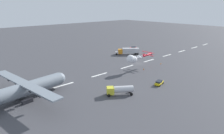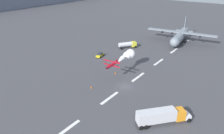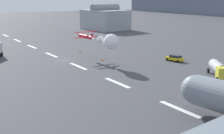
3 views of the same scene
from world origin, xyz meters
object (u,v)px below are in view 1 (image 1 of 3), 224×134
Objects in this scene: cargo_transport_plane at (29,88)px; airport_staff_sedan at (159,83)px; traffic_cone_near at (161,63)px; traffic_cone_far at (144,69)px; stunt_biplane_red at (134,59)px; followme_car_yellow at (133,48)px; fuel_tanker_truck at (120,90)px; semi_truck_orange at (128,51)px.

cargo_transport_plane is 7.16× the size of airport_staff_sedan.
traffic_cone_far is (12.68, -0.17, 0.00)m from traffic_cone_near.
stunt_biplane_red is 3.90× the size of followme_car_yellow.
fuel_tanker_truck is 40.50m from traffic_cone_near.
traffic_cone_near is at bearing 174.65° from stunt_biplane_red.
followme_car_yellow is 44.14m from traffic_cone_far.
cargo_transport_plane is 66.56m from semi_truck_orange.
stunt_biplane_red is at bearing -106.05° from airport_staff_sedan.
cargo_transport_plane reaches higher than airport_staff_sedan.
cargo_transport_plane reaches higher than semi_truck_orange.
followme_car_yellow is 5.85× the size of traffic_cone_far.
followme_car_yellow reaches higher than traffic_cone_near.
fuel_tanker_truck is 16.75m from airport_staff_sedan.
cargo_transport_plane is at bearing -5.20° from stunt_biplane_red.
stunt_biplane_red is at bearing 174.80° from cargo_transport_plane.
traffic_cone_near is (2.94, 24.50, -1.73)m from semi_truck_orange.
cargo_transport_plane is 48.58m from traffic_cone_far.
semi_truck_orange is (-20.78, -22.83, -3.49)m from stunt_biplane_red.
followme_car_yellow is (-14.05, -8.36, -1.30)m from semi_truck_orange.
stunt_biplane_red reaches higher than followme_car_yellow.
cargo_transport_plane is 27.70m from fuel_tanker_truck.
airport_staff_sedan is at bearing 167.79° from fuel_tanker_truck.
stunt_biplane_red reaches higher than fuel_tanker_truck.
traffic_cone_far is at bearing -156.57° from fuel_tanker_truck.
stunt_biplane_red is 31.06m from semi_truck_orange.
semi_truck_orange is 28.96m from traffic_cone_far.
traffic_cone_near is at bearing 62.66° from followme_car_yellow.
traffic_cone_near is at bearing 179.25° from traffic_cone_far.
cargo_transport_plane reaches higher than followme_car_yellow.
traffic_cone_far is at bearing 173.58° from cargo_transport_plane.
followme_car_yellow is (-55.88, -44.05, -0.92)m from fuel_tanker_truck.
fuel_tanker_truck is at bearing 142.62° from cargo_transport_plane.
semi_truck_orange is at bearing -123.02° from airport_staff_sedan.
fuel_tanker_truck is (21.06, 12.87, -3.87)m from stunt_biplane_red.
traffic_cone_far is at bearing 47.77° from followme_car_yellow.
cargo_transport_plane is 2.85× the size of semi_truck_orange.
cargo_transport_plane reaches higher than stunt_biplane_red.
fuel_tanker_truck is 11.03× the size of traffic_cone_near.
semi_truck_orange is at bearing -132.31° from stunt_biplane_red.
traffic_cone_far is (-48.18, 5.42, -3.10)m from cargo_transport_plane.
semi_truck_orange is 16.40m from followme_car_yellow.
airport_staff_sedan reaches higher than traffic_cone_near.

